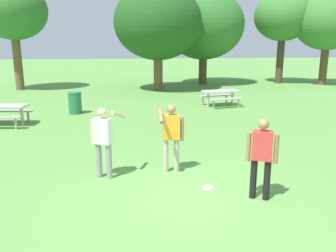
{
  "coord_description": "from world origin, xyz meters",
  "views": [
    {
      "loc": [
        -1.18,
        -6.25,
        3.06
      ],
      "look_at": [
        -0.17,
        2.16,
        1.0
      ],
      "focal_mm": 37.1,
      "sensor_mm": 36.0,
      "label": 1
    }
  ],
  "objects_px": {
    "person_bystander": "(171,133)",
    "frisbee": "(208,188)",
    "picnic_table_far": "(221,95)",
    "trash_can_beside_table": "(75,103)",
    "person_thrower": "(262,154)",
    "tree_slender_mid": "(283,17)",
    "tree_broad_center": "(158,22)",
    "tree_tall_left": "(13,11)",
    "person_catcher": "(103,137)",
    "tree_back_left": "(328,22)",
    "tree_far_right": "(204,25)",
    "picnic_table_near": "(4,111)"
  },
  "relations": [
    {
      "from": "person_bystander",
      "to": "frisbee",
      "type": "bearing_deg",
      "value": -58.25
    },
    {
      "from": "picnic_table_far",
      "to": "frisbee",
      "type": "bearing_deg",
      "value": -106.7
    },
    {
      "from": "frisbee",
      "to": "trash_can_beside_table",
      "type": "relative_size",
      "value": 0.26
    },
    {
      "from": "person_thrower",
      "to": "tree_slender_mid",
      "type": "distance_m",
      "value": 21.44
    },
    {
      "from": "tree_broad_center",
      "to": "tree_tall_left",
      "type": "bearing_deg",
      "value": 172.17
    },
    {
      "from": "frisbee",
      "to": "tree_broad_center",
      "type": "bearing_deg",
      "value": 88.59
    },
    {
      "from": "person_thrower",
      "to": "person_catcher",
      "type": "height_order",
      "value": "same"
    },
    {
      "from": "tree_back_left",
      "to": "tree_far_right",
      "type": "bearing_deg",
      "value": 170.06
    },
    {
      "from": "picnic_table_near",
      "to": "trash_can_beside_table",
      "type": "xyz_separation_m",
      "value": [
        2.33,
        1.96,
        -0.08
      ]
    },
    {
      "from": "person_bystander",
      "to": "trash_can_beside_table",
      "type": "height_order",
      "value": "person_bystander"
    },
    {
      "from": "person_thrower",
      "to": "trash_can_beside_table",
      "type": "bearing_deg",
      "value": 117.89
    },
    {
      "from": "tree_broad_center",
      "to": "picnic_table_far",
      "type": "bearing_deg",
      "value": -68.17
    },
    {
      "from": "person_catcher",
      "to": "frisbee",
      "type": "height_order",
      "value": "person_catcher"
    },
    {
      "from": "tree_far_right",
      "to": "frisbee",
      "type": "bearing_deg",
      "value": -102.04
    },
    {
      "from": "person_thrower",
      "to": "person_bystander",
      "type": "relative_size",
      "value": 1.0
    },
    {
      "from": "person_bystander",
      "to": "tree_far_right",
      "type": "bearing_deg",
      "value": 75.23
    },
    {
      "from": "person_bystander",
      "to": "tree_slender_mid",
      "type": "height_order",
      "value": "tree_slender_mid"
    },
    {
      "from": "tree_tall_left",
      "to": "tree_slender_mid",
      "type": "distance_m",
      "value": 18.49
    },
    {
      "from": "tree_far_right",
      "to": "tree_back_left",
      "type": "relative_size",
      "value": 1.04
    },
    {
      "from": "trash_can_beside_table",
      "to": "person_thrower",
      "type": "bearing_deg",
      "value": -62.11
    },
    {
      "from": "picnic_table_far",
      "to": "tree_far_right",
      "type": "xyz_separation_m",
      "value": [
        1.13,
        9.17,
        3.67
      ]
    },
    {
      "from": "picnic_table_far",
      "to": "tree_tall_left",
      "type": "distance_m",
      "value": 14.28
    },
    {
      "from": "person_thrower",
      "to": "picnic_table_near",
      "type": "height_order",
      "value": "person_thrower"
    },
    {
      "from": "person_catcher",
      "to": "picnic_table_far",
      "type": "xyz_separation_m",
      "value": [
        5.08,
        8.6,
        -0.4
      ]
    },
    {
      "from": "person_thrower",
      "to": "tree_far_right",
      "type": "height_order",
      "value": "tree_far_right"
    },
    {
      "from": "trash_can_beside_table",
      "to": "tree_broad_center",
      "type": "relative_size",
      "value": 0.15
    },
    {
      "from": "person_bystander",
      "to": "person_thrower",
      "type": "bearing_deg",
      "value": -47.0
    },
    {
      "from": "person_thrower",
      "to": "picnic_table_far",
      "type": "distance_m",
      "value": 10.3
    },
    {
      "from": "picnic_table_near",
      "to": "tree_slender_mid",
      "type": "height_order",
      "value": "tree_slender_mid"
    },
    {
      "from": "trash_can_beside_table",
      "to": "picnic_table_near",
      "type": "bearing_deg",
      "value": -139.88
    },
    {
      "from": "person_catcher",
      "to": "tree_slender_mid",
      "type": "relative_size",
      "value": 0.25
    },
    {
      "from": "person_bystander",
      "to": "person_catcher",
      "type": "bearing_deg",
      "value": -173.83
    },
    {
      "from": "person_catcher",
      "to": "frisbee",
      "type": "xyz_separation_m",
      "value": [
        2.23,
        -0.9,
        -0.95
      ]
    },
    {
      "from": "picnic_table_far",
      "to": "tree_back_left",
      "type": "distance_m",
      "value": 12.97
    },
    {
      "from": "picnic_table_far",
      "to": "tree_slender_mid",
      "type": "relative_size",
      "value": 0.3
    },
    {
      "from": "picnic_table_far",
      "to": "tree_back_left",
      "type": "height_order",
      "value": "tree_back_left"
    },
    {
      "from": "person_thrower",
      "to": "tree_slender_mid",
      "type": "relative_size",
      "value": 0.25
    },
    {
      "from": "person_catcher",
      "to": "tree_slender_mid",
      "type": "xyz_separation_m",
      "value": [
        12.07,
        17.59,
        3.88
      ]
    },
    {
      "from": "tree_tall_left",
      "to": "picnic_table_far",
      "type": "bearing_deg",
      "value": -32.89
    },
    {
      "from": "frisbee",
      "to": "tree_broad_center",
      "type": "xyz_separation_m",
      "value": [
        0.38,
        15.65,
        4.22
      ]
    },
    {
      "from": "frisbee",
      "to": "tree_back_left",
      "type": "bearing_deg",
      "value": 53.75
    },
    {
      "from": "person_catcher",
      "to": "tree_broad_center",
      "type": "xyz_separation_m",
      "value": [
        2.61,
        14.76,
        3.27
      ]
    },
    {
      "from": "tree_tall_left",
      "to": "tree_back_left",
      "type": "xyz_separation_m",
      "value": [
        21.16,
        0.28,
        -0.49
      ]
    },
    {
      "from": "frisbee",
      "to": "picnic_table_near",
      "type": "relative_size",
      "value": 0.14
    },
    {
      "from": "person_catcher",
      "to": "frisbee",
      "type": "relative_size",
      "value": 6.52
    },
    {
      "from": "picnic_table_far",
      "to": "tree_far_right",
      "type": "distance_m",
      "value": 9.94
    },
    {
      "from": "tree_far_right",
      "to": "tree_back_left",
      "type": "distance_m",
      "value": 8.73
    },
    {
      "from": "person_bystander",
      "to": "picnic_table_far",
      "type": "height_order",
      "value": "person_bystander"
    },
    {
      "from": "picnic_table_far",
      "to": "tree_broad_center",
      "type": "distance_m",
      "value": 7.58
    },
    {
      "from": "picnic_table_near",
      "to": "tree_back_left",
      "type": "height_order",
      "value": "tree_back_left"
    }
  ]
}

